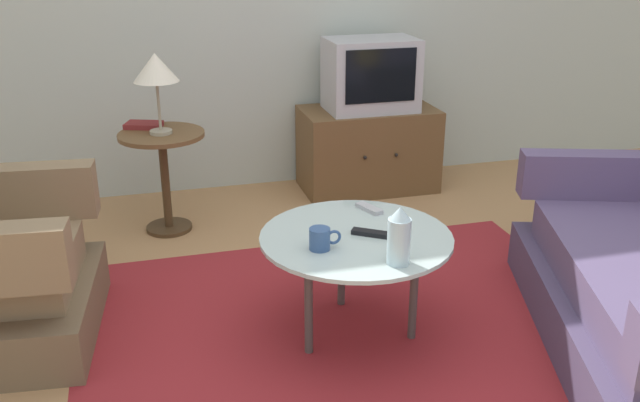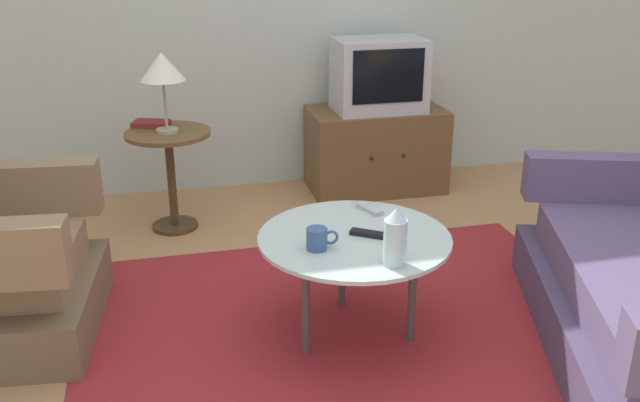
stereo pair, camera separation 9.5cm
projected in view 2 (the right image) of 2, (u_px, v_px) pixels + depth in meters
The scene contains 12 objects.
ground_plane at pixel (353, 349), 3.01m from camera, with size 16.00×16.00×0.00m, color #AD7F51.
area_rug at pixel (353, 332), 3.13m from camera, with size 2.44×1.97×0.00m, color maroon.
coffee_table at pixel (354, 244), 2.98m from camera, with size 0.83×0.83×0.48m.
side_table at pixel (170, 159), 4.07m from camera, with size 0.49×0.49×0.61m.
tv_stand at pixel (376, 150), 4.77m from camera, with size 0.90×0.52×0.56m.
television at pixel (379, 75), 4.56m from camera, with size 0.58×0.39×0.47m.
table_lamp at pixel (162, 69), 3.86m from camera, with size 0.25×0.25×0.46m.
vase at pixel (395, 237), 2.67m from camera, with size 0.09×0.09×0.24m.
mug at pixel (318, 239), 2.82m from camera, with size 0.13×0.09×0.09m.
tv_remote_dark at pixel (370, 234), 2.95m from camera, with size 0.17×0.13×0.02m.
tv_remote_silver at pixel (370, 209), 3.21m from camera, with size 0.10×0.15×0.02m.
book at pixel (151, 124), 4.11m from camera, with size 0.24×0.19×0.03m.
Camera 2 is at (-0.73, -2.46, 1.70)m, focal length 39.02 mm.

